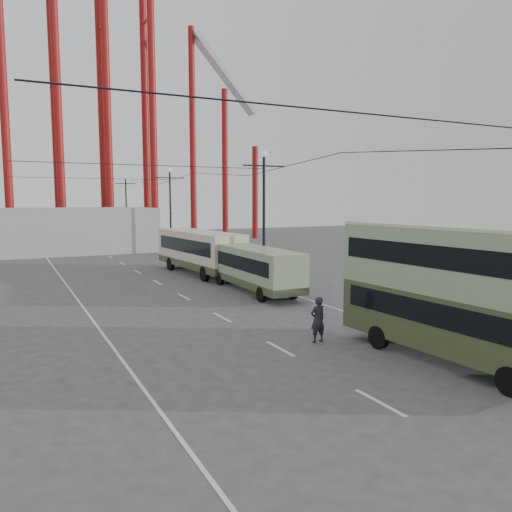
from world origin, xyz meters
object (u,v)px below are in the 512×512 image
single_decker_green (252,267)px  single_decker_cream (199,250)px  pedestrian (318,320)px  double_decker_bus (454,287)px

single_decker_green → single_decker_cream: size_ratio=0.91×
single_decker_cream → pedestrian: (-2.34, -20.49, -0.97)m
double_decker_bus → single_decker_cream: size_ratio=0.85×
double_decker_bus → pedestrian: bearing=119.6°
double_decker_bus → single_decker_green: bearing=87.1°
single_decker_cream → pedestrian: 20.65m
double_decker_bus → single_decker_green: 16.26m
single_decker_cream → double_decker_bus: bearing=-93.3°
double_decker_bus → single_decker_green: (-0.14, 16.21, -1.21)m
double_decker_bus → pedestrian: (-2.90, 4.46, -1.87)m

